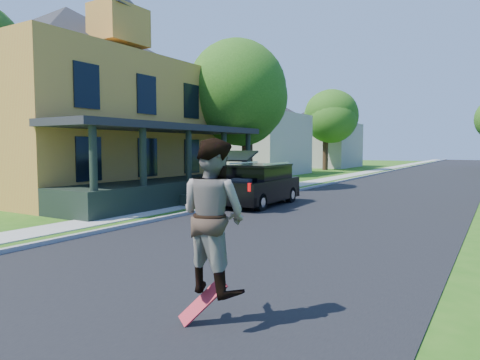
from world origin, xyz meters
The scene contains 13 objects.
ground centered at (0.00, 0.00, 0.00)m, with size 140.00×140.00×0.00m, color #275A12.
street centered at (0.00, 20.00, 0.00)m, with size 8.00×120.00×0.02m, color black.
curb centered at (-4.05, 20.00, 0.00)m, with size 0.15×120.00×0.12m, color gray.
sidewalk centered at (-5.60, 20.00, 0.00)m, with size 1.30×120.00×0.03m, color #9B9C93.
front_walk centered at (-9.50, 6.00, 0.00)m, with size 6.50×1.20×0.03m, color #9B9C93.
main_house centered at (-12.80, 5.99, 4.92)m, with size 15.56×15.56×10.10m.
neighbor_house_mid centered at (-13.50, 24.00, 4.19)m, with size 12.78×12.78×8.30m.
neighbor_house_far centered at (-13.50, 40.00, 4.19)m, with size 12.78×12.78×8.30m.
black_suv centered at (-3.20, 6.95, 0.81)m, with size 1.93×4.60×2.11m.
skateboarder centered at (1.70, -3.00, 1.37)m, with size 1.03×0.86×1.89m.
skateboard centered at (1.61, -3.10, 0.28)m, with size 0.57×0.43×0.59m.
tree_left_mid centered at (-7.34, 13.10, 5.31)m, with size 5.71×5.39×8.05m.
tree_left_far centered at (-10.34, 33.49, 5.60)m, with size 5.44×5.39×8.38m.
Camera 1 is at (4.69, -7.25, 2.20)m, focal length 32.00 mm.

